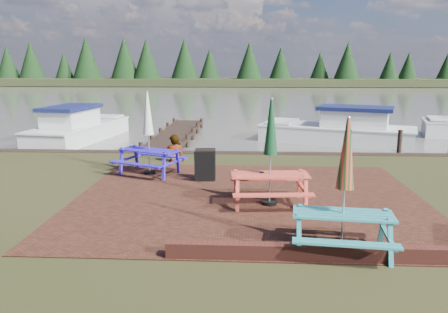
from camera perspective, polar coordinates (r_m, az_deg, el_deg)
ground at (r=10.49m, az=3.25°, el=-7.19°), size 120.00×120.00×0.00m
paving at (r=11.44m, az=3.24°, el=-5.50°), size 9.00×7.50×0.02m
brick_wall at (r=8.48m, az=18.27°, el=-11.49°), size 6.21×1.79×0.30m
water at (r=47.04m, az=3.16°, el=7.72°), size 120.00×60.00×0.02m
far_treeline at (r=75.92m, az=3.18°, el=11.79°), size 120.00×10.00×8.10m
picnic_table_teal at (r=8.32m, az=15.34°, el=-6.37°), size 1.98×1.80×2.52m
picnic_table_red at (r=10.76m, az=6.04°, el=-1.63°), size 2.02×1.83×2.63m
picnic_table_blue at (r=13.97m, az=-9.79°, el=1.37°), size 2.39×2.28×2.61m
chalkboard at (r=12.98m, az=-2.49°, el=-1.14°), size 0.61×0.60×0.97m
jetty at (r=21.72m, az=-6.09°, el=3.07°), size 1.76×9.08×1.00m
boat_jetty at (r=22.22m, az=-18.46°, el=3.40°), size 3.14×6.84×1.91m
boat_near at (r=21.24m, az=14.82°, el=3.24°), size 7.44×4.67×1.90m
person at (r=15.65m, az=-6.57°, el=2.84°), size 0.79×0.59×1.96m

